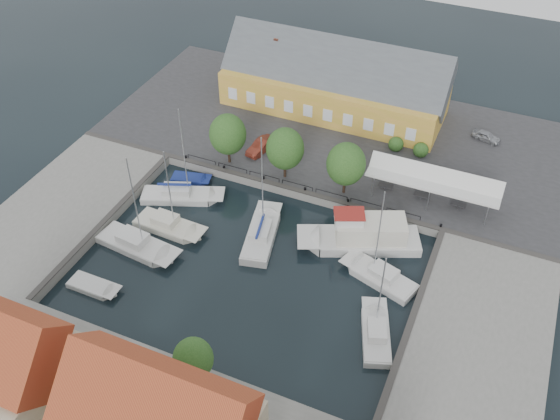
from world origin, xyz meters
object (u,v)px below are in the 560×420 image
trawler (364,237)px  west_boat_b (169,227)px  east_boat_c (376,334)px  warehouse (331,82)px  car_silver (486,136)px  launch_nw (191,180)px  center_sailboat (262,236)px  tent_canopy (434,180)px  launch_sw (94,287)px  car_red (261,146)px  west_boat_c (137,246)px  east_boat_a (380,278)px  west_boat_a (181,196)px

trawler → west_boat_b: size_ratio=1.19×
trawler → east_boat_c: size_ratio=1.34×
warehouse → car_silver: bearing=-0.0°
warehouse → trawler: bearing=-62.1°
launch_nw → center_sailboat: bearing=-25.4°
car_silver → east_boat_c: (-3.84, -32.96, -1.33)m
center_sailboat → west_boat_b: center_sailboat is taller
tent_canopy → center_sailboat: bearing=-141.4°
car_silver → launch_sw: bearing=155.8°
launch_sw → car_red: bearing=76.9°
west_boat_c → launch_sw: 6.33m
trawler → east_boat_c: east_boat_c is taller
east_boat_a → east_boat_c: bearing=-76.6°
warehouse → west_boat_a: size_ratio=2.36×
car_red → trawler: size_ratio=0.34×
warehouse → car_red: (-3.92, -12.87, -2.71)m
west_boat_a → west_boat_c: bearing=-90.7°
car_red → launch_nw: bearing=-115.1°
car_red → launch_sw: car_red is taller
west_boat_c → launch_sw: (-0.74, -6.28, -0.17)m
warehouse → trawler: warehouse is taller
center_sailboat → trawler: (9.86, 3.28, 0.65)m
east_boat_a → launch_nw: bearing=165.7°
west_boat_b → launch_sw: bearing=-102.5°
east_boat_a → west_boat_a: west_boat_a is taller
warehouse → tent_canopy: warehouse is taller
car_red → center_sailboat: center_sailboat is taller
car_red → trawler: 18.34m
trawler → warehouse: bearing=117.9°
car_red → west_boat_b: size_ratio=0.41×
car_red → east_boat_a: 23.07m
warehouse → launch_sw: size_ratio=5.41×
west_boat_c → trawler: bearing=24.7°
car_silver → west_boat_a: 37.34m
east_boat_a → west_boat_b: east_boat_a is taller
launch_sw → warehouse: bearing=75.6°
tent_canopy → west_boat_c: west_boat_c is taller
center_sailboat → car_silver: bearing=54.5°
east_boat_c → west_boat_b: west_boat_b is taller
west_boat_c → car_silver: bearing=47.5°
warehouse → car_red: bearing=-106.9°
tent_canopy → east_boat_c: 19.43m
warehouse → tent_canopy: size_ratio=2.04×
west_boat_a → west_boat_b: (1.37, -4.84, -0.01)m
center_sailboat → trawler: bearing=18.4°
warehouse → launch_nw: bearing=-115.4°
warehouse → west_boat_a: bearing=-111.0°
trawler → launch_nw: size_ratio=2.67×
west_boat_b → launch_nw: bearing=103.8°
tent_canopy → center_sailboat: size_ratio=1.12×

